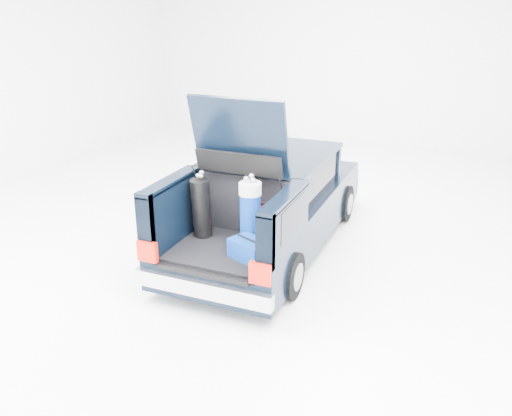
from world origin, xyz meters
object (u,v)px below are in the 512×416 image
at_px(car, 271,203).
at_px(red_suitcase, 267,224).
at_px(black_golf_bag, 201,208).
at_px(blue_golf_bag, 250,214).
at_px(blue_duffel, 250,249).

bearing_deg(car, red_suitcase, -71.65).
relative_size(red_suitcase, black_golf_bag, 0.59).
height_order(car, black_golf_bag, car).
bearing_deg(blue_golf_bag, car, 103.39).
bearing_deg(blue_duffel, red_suitcase, 113.20).
bearing_deg(blue_duffel, car, 126.55).
bearing_deg(blue_golf_bag, black_golf_bag, -176.96).
distance_m(red_suitcase, blue_golf_bag, 0.30).
bearing_deg(black_golf_bag, blue_duffel, -19.91).
height_order(red_suitcase, blue_duffel, red_suitcase).
distance_m(red_suitcase, blue_duffel, 0.56).
bearing_deg(red_suitcase, car, 103.11).
bearing_deg(red_suitcase, blue_duffel, -95.93).
xyz_separation_m(black_golf_bag, blue_duffel, (0.86, -0.37, -0.29)).
bearing_deg(car, blue_duffel, -77.34).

